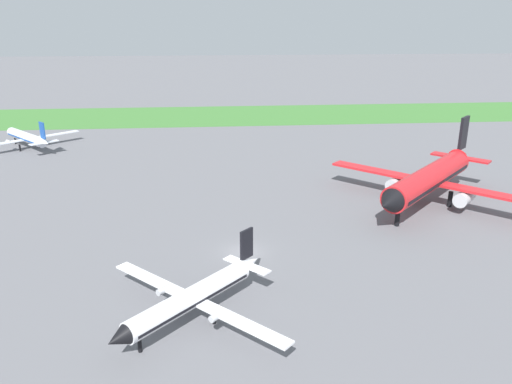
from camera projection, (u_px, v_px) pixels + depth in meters
name	position (u px, v px, depth m)	size (l,w,h in m)	color
ground_plane	(243.00, 252.00, 55.44)	(600.00, 600.00, 0.00)	slate
grass_taxiway_strip	(223.00, 115.00, 131.75)	(360.00, 28.00, 0.08)	#3D7533
airplane_taxiing_turboprop	(27.00, 137.00, 97.78)	(16.54, 15.08, 6.29)	silver
airplane_midfield_jet	(430.00, 178.00, 68.27)	(23.24, 23.48, 10.46)	red
airplane_foreground_turboprop	(194.00, 296.00, 42.42)	(15.16, 14.90, 6.00)	white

